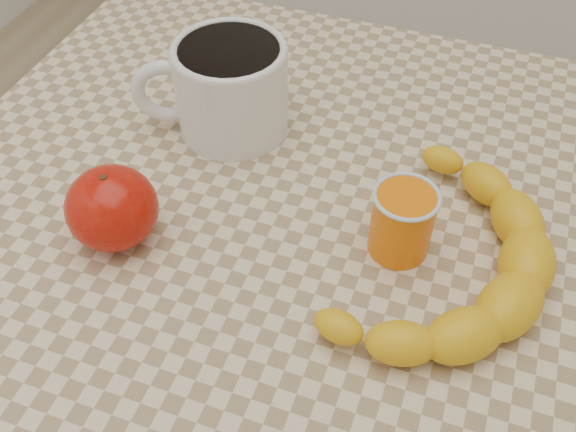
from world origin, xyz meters
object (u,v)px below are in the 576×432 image
(apple, at_px, (112,208))
(banana, at_px, (443,256))
(coffee_mug, at_px, (228,85))
(orange_juice_glass, at_px, (402,221))
(table, at_px, (288,282))

(apple, distance_m, banana, 0.31)
(coffee_mug, xyz_separation_m, orange_juice_glass, (0.22, -0.11, -0.02))
(coffee_mug, height_order, apple, coffee_mug)
(orange_juice_glass, bearing_deg, apple, -163.46)
(orange_juice_glass, height_order, banana, orange_juice_glass)
(coffee_mug, height_order, orange_juice_glass, coffee_mug)
(table, xyz_separation_m, banana, (0.15, -0.00, 0.11))
(coffee_mug, xyz_separation_m, apple, (-0.04, -0.19, -0.02))
(apple, height_order, banana, apple)
(coffee_mug, bearing_deg, banana, -26.54)
(banana, bearing_deg, coffee_mug, 174.23)
(coffee_mug, bearing_deg, apple, -100.94)
(table, relative_size, banana, 2.13)
(coffee_mug, relative_size, banana, 0.50)
(table, height_order, orange_juice_glass, orange_juice_glass)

